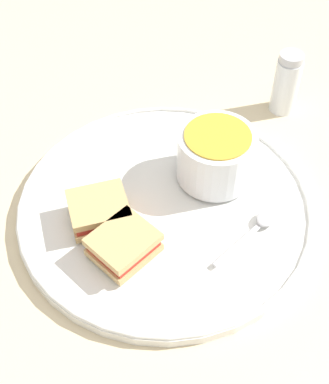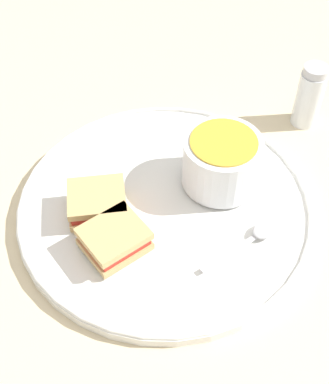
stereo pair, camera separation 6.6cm
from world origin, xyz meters
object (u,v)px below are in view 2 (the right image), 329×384
spoon (259,233)px  sandwich_half_far (114,239)px  salt_shaker (309,96)px  soup_bowl (222,161)px  sandwich_half_near (97,202)px

spoon → sandwich_half_far: bearing=149.6°
salt_shaker → sandwich_half_far: bearing=150.5°
soup_bowl → sandwich_half_far: soup_bowl is taller
spoon → sandwich_half_far: size_ratio=1.09×
soup_bowl → salt_shaker: 0.19m
salt_shaker → spoon: bearing=175.6°
salt_shaker → soup_bowl: bearing=153.1°
soup_bowl → sandwich_half_near: 0.16m
spoon → sandwich_half_near: sandwich_half_near is taller
soup_bowl → spoon: soup_bowl is taller
soup_bowl → salt_shaker: salt_shaker is taller
sandwich_half_near → soup_bowl: bearing=-53.4°
soup_bowl → salt_shaker: (0.17, -0.09, -0.00)m
soup_bowl → sandwich_half_far: 0.17m
spoon → sandwich_half_near: bearing=132.9°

